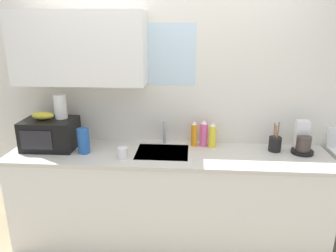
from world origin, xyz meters
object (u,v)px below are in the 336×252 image
Objects in this scene: microwave at (50,134)px; paper_towel_roll at (60,106)px; coffee_maker at (302,141)px; dish_soap_bottle_orange at (194,134)px; cereal_canister at (84,141)px; utensil_crock at (275,144)px; banana_bunch at (43,116)px; dish_soap_bottle_pink at (204,134)px; dish_soap_bottle_yellow at (212,135)px; mug_white at (123,153)px.

paper_towel_roll reaches higher than microwave.
dish_soap_bottle_orange is (-0.95, 0.09, 0.01)m from coffee_maker.
dish_soap_bottle_orange is 1.09× the size of cereal_canister.
utensil_crock is at bearing 5.76° from cereal_canister.
banana_bunch is 0.81× the size of dish_soap_bottle_pink.
paper_towel_roll is 1.40m from dish_soap_bottle_yellow.
microwave is at bearing -1.80° from banana_bunch.
dish_soap_bottle_yellow is 1.16m from cereal_canister.
paper_towel_roll is at bearing -175.27° from dish_soap_bottle_pink.
utensil_crock reaches higher than cereal_canister.
utensil_crock reaches higher than dish_soap_bottle_orange.
dish_soap_bottle_orange is 0.98× the size of dish_soap_bottle_pink.
mug_white is 1.35m from utensil_crock.
cereal_canister is (0.39, -0.10, -0.19)m from banana_bunch.
coffee_maker reaches higher than dish_soap_bottle_pink.
banana_bunch is at bearing 165.62° from cereal_canister.
dish_soap_bottle_yellow is (0.17, -0.02, -0.00)m from dish_soap_bottle_orange.
dish_soap_bottle_yellow is at bearing -6.26° from dish_soap_bottle_orange.
cereal_canister is (0.24, -0.15, -0.27)m from paper_towel_roll.
cereal_canister is at bearing -165.72° from dish_soap_bottle_orange.
coffee_maker is 2.95× the size of mug_white.
dish_soap_bottle_pink is 1.11× the size of cereal_canister.
dish_soap_bottle_yellow is at bearing 4.77° from banana_bunch.
paper_towel_roll is 0.83× the size of utensil_crock.
cereal_canister is at bearing -174.24° from utensil_crock.
dish_soap_bottle_yellow is at bearing 11.33° from cereal_canister.
banana_bunch reaches higher than dish_soap_bottle_pink.
microwave reaches higher than dish_soap_bottle_orange.
microwave reaches higher than utensil_crock.
banana_bunch reaches higher than mug_white.
dish_soap_bottle_pink is 1.09m from cereal_canister.
paper_towel_roll reaches higher than dish_soap_bottle_orange.
dish_soap_bottle_yellow is 2.51× the size of mug_white.
banana_bunch is 0.18m from paper_towel_roll.
microwave is 1.40m from dish_soap_bottle_pink.
mug_white is (0.60, -0.24, -0.33)m from paper_towel_roll.
coffee_maker reaches higher than mug_white.
paper_towel_roll is at bearing 147.99° from cereal_canister.
coffee_maker is at bearing 4.73° from cereal_canister.
microwave is 1.48m from dish_soap_bottle_yellow.
microwave is 0.18m from banana_bunch.
dish_soap_bottle_pink is (1.29, 0.11, -0.26)m from paper_towel_roll.
mug_white is at bearing -13.87° from cereal_canister.
dish_soap_bottle_pink is 1.04× the size of dish_soap_bottle_yellow.
mug_white is (-0.69, -0.35, -0.07)m from dish_soap_bottle_pink.
dish_soap_bottle_orange is at bearing 174.76° from coffee_maker.
dish_soap_bottle_yellow is at bearing 174.98° from coffee_maker.
utensil_crock is at bearing -7.88° from dish_soap_bottle_pink.
microwave is at bearing -175.01° from dish_soap_bottle_yellow.
banana_bunch is (-0.05, 0.00, 0.17)m from microwave.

